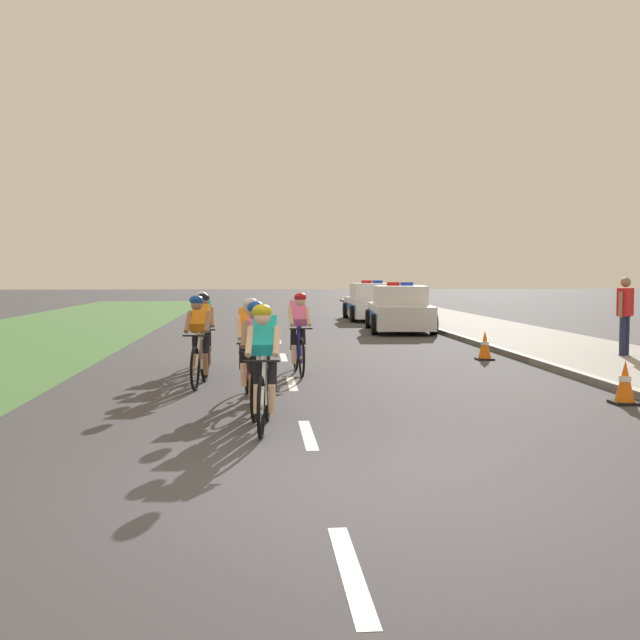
{
  "coord_description": "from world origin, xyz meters",
  "views": [
    {
      "loc": [
        -0.58,
        -6.31,
        1.89
      ],
      "look_at": [
        0.47,
        6.08,
        1.1
      ],
      "focal_mm": 41.71,
      "sensor_mm": 36.0,
      "label": 1
    }
  ],
  "objects_px": {
    "police_car_second": "(372,303)",
    "traffic_cone_mid": "(625,383)",
    "cyclist_fifth": "(299,332)",
    "cyclist_seventh": "(202,329)",
    "cyclist_sixth": "(203,333)",
    "traffic_cone_near": "(485,346)",
    "police_car_nearest": "(399,310)",
    "cyclist_fourth": "(200,339)",
    "spectator_back": "(625,311)",
    "cyclist_second": "(258,356)",
    "cyclist_third": "(249,347)",
    "cyclist_lead": "(264,365)"
  },
  "relations": [
    {
      "from": "cyclist_seventh",
      "to": "police_car_nearest",
      "type": "distance_m",
      "value": 10.48
    },
    {
      "from": "cyclist_third",
      "to": "traffic_cone_near",
      "type": "height_order",
      "value": "cyclist_third"
    },
    {
      "from": "cyclist_lead",
      "to": "police_car_second",
      "type": "xyz_separation_m",
      "value": [
        4.51,
        20.66,
        -0.11
      ]
    },
    {
      "from": "police_car_nearest",
      "to": "spectator_back",
      "type": "distance_m",
      "value": 9.0
    },
    {
      "from": "traffic_cone_mid",
      "to": "cyclist_sixth",
      "type": "bearing_deg",
      "value": 151.26
    },
    {
      "from": "cyclist_lead",
      "to": "traffic_cone_mid",
      "type": "relative_size",
      "value": 2.69
    },
    {
      "from": "cyclist_third",
      "to": "traffic_cone_mid",
      "type": "height_order",
      "value": "cyclist_third"
    },
    {
      "from": "cyclist_sixth",
      "to": "traffic_cone_near",
      "type": "bearing_deg",
      "value": 19.28
    },
    {
      "from": "cyclist_fifth",
      "to": "traffic_cone_near",
      "type": "xyz_separation_m",
      "value": [
        4.16,
        1.94,
        -0.48
      ]
    },
    {
      "from": "cyclist_seventh",
      "to": "traffic_cone_mid",
      "type": "xyz_separation_m",
      "value": [
        6.37,
        -4.63,
        -0.48
      ]
    },
    {
      "from": "cyclist_third",
      "to": "cyclist_seventh",
      "type": "xyz_separation_m",
      "value": [
        -0.97,
        3.8,
        0.0
      ]
    },
    {
      "from": "traffic_cone_mid",
      "to": "spectator_back",
      "type": "bearing_deg",
      "value": 63.01
    },
    {
      "from": "cyclist_second",
      "to": "cyclist_sixth",
      "type": "relative_size",
      "value": 1.0
    },
    {
      "from": "cyclist_second",
      "to": "police_car_nearest",
      "type": "relative_size",
      "value": 0.38
    },
    {
      "from": "cyclist_third",
      "to": "cyclist_sixth",
      "type": "distance_m",
      "value": 2.74
    },
    {
      "from": "cyclist_seventh",
      "to": "police_car_second",
      "type": "distance_m",
      "value": 15.75
    },
    {
      "from": "cyclist_lead",
      "to": "traffic_cone_near",
      "type": "xyz_separation_m",
      "value": [
        4.85,
        6.83,
        -0.48
      ]
    },
    {
      "from": "cyclist_seventh",
      "to": "spectator_back",
      "type": "bearing_deg",
      "value": 2.77
    },
    {
      "from": "cyclist_sixth",
      "to": "police_car_nearest",
      "type": "distance_m",
      "value": 11.45
    },
    {
      "from": "cyclist_third",
      "to": "cyclist_lead",
      "type": "bearing_deg",
      "value": -84.71
    },
    {
      "from": "cyclist_sixth",
      "to": "police_car_nearest",
      "type": "relative_size",
      "value": 0.38
    },
    {
      "from": "cyclist_second",
      "to": "traffic_cone_mid",
      "type": "height_order",
      "value": "cyclist_second"
    },
    {
      "from": "police_car_second",
      "to": "cyclist_seventh",
      "type": "bearing_deg",
      "value": -111.11
    },
    {
      "from": "spectator_back",
      "to": "cyclist_sixth",
      "type": "bearing_deg",
      "value": -169.54
    },
    {
      "from": "cyclist_second",
      "to": "police_car_second",
      "type": "relative_size",
      "value": 0.39
    },
    {
      "from": "cyclist_lead",
      "to": "police_car_nearest",
      "type": "xyz_separation_m",
      "value": [
        4.5,
        14.77,
        -0.11
      ]
    },
    {
      "from": "spectator_back",
      "to": "police_car_second",
      "type": "bearing_deg",
      "value": 102.92
    },
    {
      "from": "police_car_second",
      "to": "traffic_cone_mid",
      "type": "relative_size",
      "value": 6.92
    },
    {
      "from": "cyclist_second",
      "to": "cyclist_sixth",
      "type": "xyz_separation_m",
      "value": [
        -0.99,
        3.81,
        0.0
      ]
    },
    {
      "from": "cyclist_fourth",
      "to": "cyclist_fifth",
      "type": "relative_size",
      "value": 1.0
    },
    {
      "from": "police_car_nearest",
      "to": "traffic_cone_near",
      "type": "height_order",
      "value": "police_car_nearest"
    },
    {
      "from": "cyclist_fifth",
      "to": "spectator_back",
      "type": "xyz_separation_m",
      "value": [
        7.09,
        1.51,
        0.3
      ]
    },
    {
      "from": "cyclist_fifth",
      "to": "cyclist_seventh",
      "type": "distance_m",
      "value": 2.14
    },
    {
      "from": "cyclist_sixth",
      "to": "police_car_second",
      "type": "height_order",
      "value": "police_car_second"
    },
    {
      "from": "cyclist_sixth",
      "to": "traffic_cone_near",
      "type": "xyz_separation_m",
      "value": [
        5.91,
        2.07,
        -0.48
      ]
    },
    {
      "from": "cyclist_sixth",
      "to": "spectator_back",
      "type": "bearing_deg",
      "value": 10.46
    },
    {
      "from": "traffic_cone_near",
      "to": "cyclist_second",
      "type": "bearing_deg",
      "value": -129.92
    },
    {
      "from": "police_car_second",
      "to": "traffic_cone_mid",
      "type": "distance_m",
      "value": 19.34
    },
    {
      "from": "cyclist_fourth",
      "to": "police_car_second",
      "type": "bearing_deg",
      "value": 72.07
    },
    {
      "from": "cyclist_lead",
      "to": "cyclist_seventh",
      "type": "distance_m",
      "value": 6.07
    },
    {
      "from": "cyclist_sixth",
      "to": "spectator_back",
      "type": "height_order",
      "value": "spectator_back"
    },
    {
      "from": "cyclist_seventh",
      "to": "spectator_back",
      "type": "relative_size",
      "value": 1.03
    },
    {
      "from": "cyclist_fifth",
      "to": "spectator_back",
      "type": "distance_m",
      "value": 7.25
    },
    {
      "from": "traffic_cone_mid",
      "to": "spectator_back",
      "type": "xyz_separation_m",
      "value": [
        2.58,
        5.06,
        0.77
      ]
    },
    {
      "from": "cyclist_lead",
      "to": "cyclist_seventh",
      "type": "relative_size",
      "value": 1.0
    },
    {
      "from": "spectator_back",
      "to": "cyclist_seventh",
      "type": "bearing_deg",
      "value": -177.23
    },
    {
      "from": "cyclist_lead",
      "to": "police_car_second",
      "type": "height_order",
      "value": "police_car_second"
    },
    {
      "from": "cyclist_fourth",
      "to": "traffic_cone_near",
      "type": "distance_m",
      "value": 6.76
    },
    {
      "from": "police_car_nearest",
      "to": "police_car_second",
      "type": "height_order",
      "value": "same"
    },
    {
      "from": "police_car_nearest",
      "to": "police_car_second",
      "type": "bearing_deg",
      "value": 89.99
    }
  ]
}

